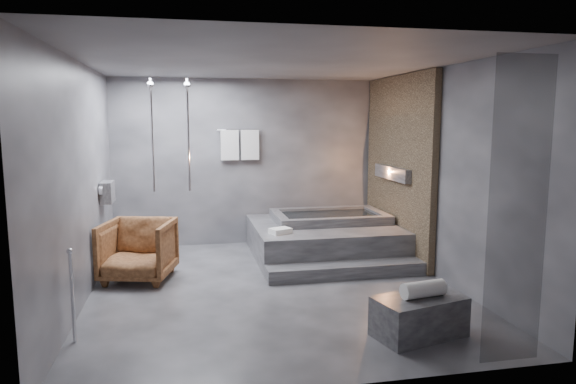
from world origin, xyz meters
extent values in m
plane|color=#313134|center=(0.00, 0.00, 0.00)|extent=(5.00, 5.00, 0.00)
cube|color=#525255|center=(0.00, 0.00, 2.80)|extent=(4.50, 5.00, 0.04)
cube|color=#3C3C42|center=(0.00, 2.50, 1.40)|extent=(4.50, 0.04, 2.80)
cube|color=#3C3C42|center=(0.00, -2.50, 1.40)|extent=(4.50, 0.04, 2.80)
cube|color=#3C3C42|center=(-2.25, 0.00, 1.40)|extent=(0.04, 5.00, 2.80)
cube|color=#3C3C42|center=(2.25, 0.00, 1.40)|extent=(0.04, 5.00, 2.80)
cube|color=#A0835E|center=(2.19, 1.25, 1.40)|extent=(0.10, 2.40, 2.78)
cube|color=#FF9938|center=(2.11, 1.25, 1.30)|extent=(0.14, 1.20, 0.20)
cube|color=gray|center=(-2.16, 1.40, 1.10)|extent=(0.16, 0.42, 0.30)
imported|color=beige|center=(-2.15, 1.30, 1.05)|extent=(0.08, 0.08, 0.21)
imported|color=beige|center=(-2.15, 1.50, 1.03)|extent=(0.07, 0.07, 0.15)
cylinder|color=silver|center=(-1.00, 2.05, 1.90)|extent=(0.04, 0.04, 1.80)
cylinder|color=silver|center=(-1.55, 2.05, 1.90)|extent=(0.04, 0.04, 1.80)
cylinder|color=silver|center=(-0.15, 2.44, 1.95)|extent=(0.75, 0.02, 0.02)
cube|color=white|center=(-0.32, 2.42, 1.70)|extent=(0.30, 0.06, 0.50)
cube|color=white|center=(0.02, 2.42, 1.70)|extent=(0.30, 0.06, 0.50)
cylinder|color=silver|center=(-2.15, -1.20, 0.45)|extent=(0.04, 0.04, 0.90)
cube|color=black|center=(1.65, -2.45, 1.35)|extent=(0.55, 0.01, 2.60)
cube|color=#373739|center=(1.05, 1.45, 0.25)|extent=(2.20, 2.00, 0.50)
cube|color=#373739|center=(1.05, 0.27, 0.09)|extent=(2.20, 0.36, 0.18)
cube|color=#2D2D2F|center=(1.16, -1.72, 0.20)|extent=(0.97, 0.68, 0.40)
imported|color=#422310|center=(-1.71, 0.70, 0.40)|extent=(1.06, 1.08, 0.81)
cylinder|color=white|center=(1.19, -1.72, 0.48)|extent=(0.47, 0.24, 0.16)
cube|color=white|center=(0.26, 0.90, 0.54)|extent=(0.35, 0.31, 0.08)
camera|label=1|loc=(-1.07, -6.20, 2.12)|focal=32.00mm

